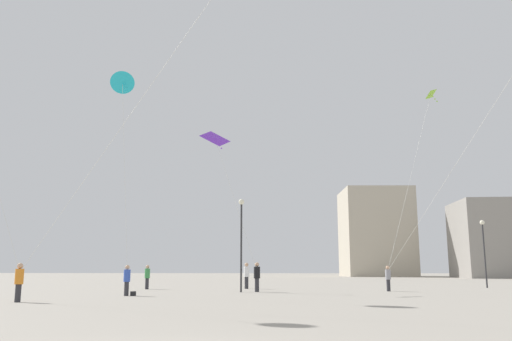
{
  "coord_description": "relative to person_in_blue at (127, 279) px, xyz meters",
  "views": [
    {
      "loc": [
        1.89,
        -8.23,
        1.48
      ],
      "look_at": [
        0.0,
        18.07,
        6.37
      ],
      "focal_mm": 37.0,
      "sensor_mm": 36.0,
      "label": 1
    }
  ],
  "objects": [
    {
      "name": "person_in_blue",
      "position": [
        0.0,
        0.0,
        0.0
      ],
      "size": [
        0.36,
        0.36,
        1.65
      ],
      "rotation": [
        0.0,
        0.0,
        1.09
      ],
      "color": "#2D2D33",
      "rests_on": "ground_plane"
    },
    {
      "name": "person_in_orange",
      "position": [
        -3.08,
        -5.63,
        0.03
      ],
      "size": [
        0.37,
        0.37,
        1.71
      ],
      "rotation": [
        0.0,
        0.0,
        2.34
      ],
      "color": "#2D2D33",
      "rests_on": "ground_plane"
    },
    {
      "name": "kite_violet_delta",
      "position": [
        3.97,
        5.29,
        9.01
      ],
      "size": [
        3.71,
        1.8,
        9.16
      ],
      "color": "purple"
    },
    {
      "name": "person_in_grey",
      "position": [
        15.16,
        6.88,
        -0.01
      ],
      "size": [
        0.36,
        0.36,
        1.63
      ],
      "rotation": [
        0.0,
        0.0,
        1.88
      ],
      "color": "#2D2D33",
      "rests_on": "ground_plane"
    },
    {
      "name": "handbag_beside_flyer",
      "position": [
        0.35,
        0.1,
        -0.78
      ],
      "size": [
        0.26,
        0.35,
        0.24
      ],
      "primitive_type": "cube",
      "rotation": [
        0.0,
        0.0,
        1.16
      ],
      "color": "black",
      "rests_on": "ground_plane"
    },
    {
      "name": "person_in_white",
      "position": [
        5.59,
        10.43,
        0.12
      ],
      "size": [
        0.41,
        0.41,
        1.86
      ],
      "rotation": [
        0.0,
        0.0,
        0.7
      ],
      "color": "#2D2D33",
      "rests_on": "ground_plane"
    },
    {
      "name": "kite_lime_delta",
      "position": [
        19.32,
        9.87,
        13.02
      ],
      "size": [
        4.76,
        3.76,
        13.28
      ],
      "color": "#8CD12D"
    },
    {
      "name": "building_centre_hall",
      "position": [
        42.2,
        56.29,
        4.99
      ],
      "size": [
        15.41,
        11.85,
        11.78
      ],
      "color": "gray",
      "rests_on": "ground_plane"
    },
    {
      "name": "person_in_black",
      "position": [
        6.71,
        5.36,
        0.11
      ],
      "size": [
        0.4,
        0.4,
        1.84
      ],
      "rotation": [
        0.0,
        0.0,
        4.4
      ],
      "color": "#2D2D33",
      "rests_on": "ground_plane"
    },
    {
      "name": "lamppost_east",
      "position": [
        5.75,
        4.77,
        2.92
      ],
      "size": [
        0.36,
        0.36,
        5.83
      ],
      "color": "#2D2D30",
      "rests_on": "ground_plane"
    },
    {
      "name": "person_in_green",
      "position": [
        -1.39,
        9.0,
        0.03
      ],
      "size": [
        0.37,
        0.37,
        1.7
      ],
      "rotation": [
        0.0,
        0.0,
        2.18
      ],
      "color": "#2D2D33",
      "rests_on": "ground_plane"
    },
    {
      "name": "kite_cyan_diamond",
      "position": [
        -0.4,
        -1.08,
        10.79
      ],
      "size": [
        1.57,
        1.76,
        11.01
      ],
      "color": "#1EB2C6"
    },
    {
      "name": "building_left_hall",
      "position": [
        24.2,
        70.85,
        7.01
      ],
      "size": [
        12.84,
        13.54,
        15.83
      ],
      "color": "#B2A893",
      "rests_on": "ground_plane"
    },
    {
      "name": "lamppost_west",
      "position": [
        23.7,
        13.54,
        2.54
      ],
      "size": [
        0.36,
        0.36,
        5.16
      ],
      "color": "#2D2D30",
      "rests_on": "ground_plane"
    }
  ]
}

